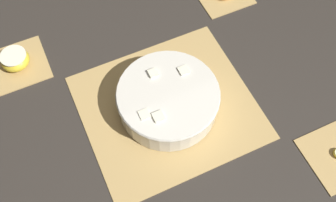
{
  "coord_description": "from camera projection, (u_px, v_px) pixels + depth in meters",
  "views": [
    {
      "loc": [
        0.21,
        0.45,
        0.92
      ],
      "look_at": [
        0.0,
        0.0,
        0.03
      ],
      "focal_mm": 42.0,
      "sensor_mm": 36.0,
      "label": 1
    }
  ],
  "objects": [
    {
      "name": "ground_plane",
      "position": [
        168.0,
        107.0,
        1.04
      ],
      "size": [
        6.0,
        6.0,
        0.0
      ],
      "primitive_type": "plane",
      "color": "#2D2823"
    },
    {
      "name": "bamboo_mat_center",
      "position": [
        168.0,
        107.0,
        1.04
      ],
      "size": [
        0.44,
        0.4,
        0.01
      ],
      "color": "tan",
      "rests_on": "ground_plane"
    },
    {
      "name": "coaster_mat_near_right",
      "position": [
        18.0,
        65.0,
        1.11
      ],
      "size": [
        0.16,
        0.16,
        0.01
      ],
      "color": "tan",
      "rests_on": "ground_plane"
    },
    {
      "name": "fruit_salad_bowl",
      "position": [
        168.0,
        99.0,
        1.0
      ],
      "size": [
        0.26,
        0.26,
        0.08
      ],
      "color": "silver",
      "rests_on": "bamboo_mat_center"
    },
    {
      "name": "apple_half",
      "position": [
        15.0,
        60.0,
        1.09
      ],
      "size": [
        0.08,
        0.08,
        0.04
      ],
      "color": "gold",
      "rests_on": "coaster_mat_near_right"
    }
  ]
}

